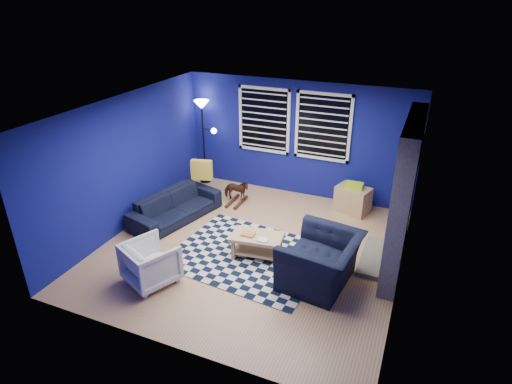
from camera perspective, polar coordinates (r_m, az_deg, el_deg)
floor at (r=7.64m, az=-0.66°, el=-7.53°), size 5.00×5.00×0.00m
ceiling at (r=6.62m, az=-0.77°, el=10.91°), size 5.00×5.00×0.00m
wall_back at (r=9.23m, az=5.51°, el=6.99°), size 5.00×0.00×5.00m
wall_left at (r=8.28m, az=-16.84°, el=3.76°), size 0.00×5.00×5.00m
wall_right at (r=6.56m, az=19.79°, el=-2.56°), size 0.00×5.00×5.00m
fireplace at (r=7.03m, az=18.93°, el=-0.97°), size 0.65×2.00×2.50m
window_left at (r=9.32m, az=1.08°, el=9.56°), size 1.17×0.06×1.42m
window_right at (r=8.95m, az=8.92°, el=8.56°), size 1.17×0.06×1.42m
tv at (r=8.34m, az=20.71°, el=4.46°), size 0.07×1.00×0.58m
rug at (r=7.45m, az=-0.98°, el=-8.43°), size 2.68×2.23×0.02m
sofa at (r=8.58m, az=-10.69°, el=-1.92°), size 2.04×1.21×0.56m
armchair_big at (r=6.71m, az=8.61°, el=-9.06°), size 1.33×1.20×0.79m
armchair_bent at (r=6.89m, az=-13.85°, el=-9.14°), size 0.97×0.98×0.68m
rocking_horse at (r=9.05m, az=-2.64°, el=0.22°), size 0.35×0.59×0.46m
coffee_table at (r=7.28m, az=0.12°, el=-6.58°), size 0.92×0.61×0.43m
cabinet at (r=8.93m, az=12.78°, el=-0.94°), size 0.75×0.61×0.63m
floor_lamp at (r=9.72m, az=-7.09°, el=9.99°), size 0.53×0.33×1.94m
throw_pillow at (r=8.94m, az=-7.25°, el=2.96°), size 0.46×0.22×0.42m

